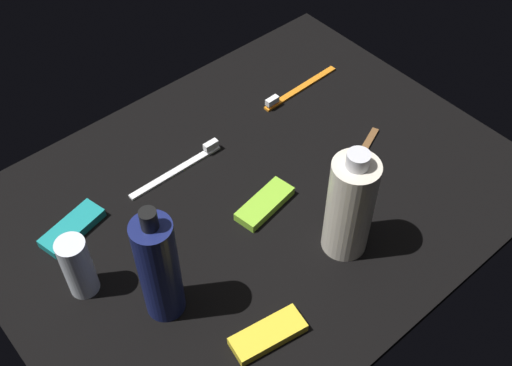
% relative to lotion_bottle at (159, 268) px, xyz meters
% --- Properties ---
extents(ground_plane, '(0.84, 0.64, 0.01)m').
position_rel_lotion_bottle_xyz_m(ground_plane, '(-0.23, -0.07, -0.10)').
color(ground_plane, black).
extents(lotion_bottle, '(0.05, 0.05, 0.21)m').
position_rel_lotion_bottle_xyz_m(lotion_bottle, '(0.00, 0.00, 0.00)').
color(lotion_bottle, navy).
rests_on(lotion_bottle, ground_plane).
extents(bodywash_bottle, '(0.07, 0.07, 0.20)m').
position_rel_lotion_bottle_xyz_m(bodywash_bottle, '(-0.27, 0.09, -0.00)').
color(bodywash_bottle, silver).
rests_on(bodywash_bottle, ground_plane).
extents(deodorant_stick, '(0.04, 0.04, 0.11)m').
position_rel_lotion_bottle_xyz_m(deodorant_stick, '(0.07, -0.10, -0.04)').
color(deodorant_stick, silver).
rests_on(deodorant_stick, ground_plane).
extents(toothbrush_orange, '(0.18, 0.02, 0.02)m').
position_rel_lotion_bottle_xyz_m(toothbrush_orange, '(-0.45, -0.22, -0.09)').
color(toothbrush_orange, orange).
rests_on(toothbrush_orange, ground_plane).
extents(toothbrush_white, '(0.18, 0.01, 0.02)m').
position_rel_lotion_bottle_xyz_m(toothbrush_white, '(-0.17, -0.20, -0.09)').
color(toothbrush_white, white).
rests_on(toothbrush_white, ground_plane).
extents(toothbrush_brown, '(0.17, 0.08, 0.02)m').
position_rel_lotion_bottle_xyz_m(toothbrush_brown, '(-0.39, -0.01, -0.09)').
color(toothbrush_brown, brown).
rests_on(toothbrush_brown, ground_plane).
extents(snack_bar_lime, '(0.11, 0.06, 0.01)m').
position_rel_lotion_bottle_xyz_m(snack_bar_lime, '(-0.22, -0.04, -0.09)').
color(snack_bar_lime, '#8CD133').
rests_on(snack_bar_lime, ground_plane).
extents(snack_bar_yellow, '(0.11, 0.06, 0.01)m').
position_rel_lotion_bottle_xyz_m(snack_bar_yellow, '(-0.08, 0.13, -0.09)').
color(snack_bar_yellow, yellow).
rests_on(snack_bar_yellow, ground_plane).
extents(snack_bar_teal, '(0.11, 0.06, 0.01)m').
position_rel_lotion_bottle_xyz_m(snack_bar_teal, '(0.03, -0.20, -0.09)').
color(snack_bar_teal, teal).
rests_on(snack_bar_teal, ground_plane).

